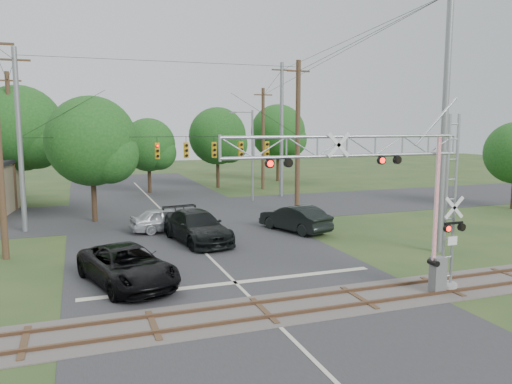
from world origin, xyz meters
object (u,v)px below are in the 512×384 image
object	(u,v)px
car_dark	(197,227)
sedan_silver	(166,219)
pickup_black	(127,266)
crossing_gantry	(389,187)
streetlight	(251,151)
traffic_signal_span	(184,142)

from	to	relation	value
car_dark	sedan_silver	xyz separation A→B (m)	(-1.18, 3.55, -0.13)
pickup_black	car_dark	xyz separation A→B (m)	(4.59, 6.69, 0.07)
car_dark	sedan_silver	size ratio (longest dim) A/B	1.36
crossing_gantry	sedan_silver	distance (m)	16.96
crossing_gantry	streetlight	xyz separation A→B (m)	(3.39, 25.74, 0.07)
car_dark	pickup_black	bearing A→B (deg)	-134.04
crossing_gantry	traffic_signal_span	world-z (taller)	traffic_signal_span
crossing_gantry	pickup_black	distance (m)	11.27
crossing_gantry	car_dark	size ratio (longest dim) A/B	1.64
crossing_gantry	streetlight	size ratio (longest dim) A/B	1.26
pickup_black	streetlight	size ratio (longest dim) A/B	0.74
sedan_silver	crossing_gantry	bearing A→B (deg)	-166.77
traffic_signal_span	sedan_silver	bearing A→B (deg)	-122.34
traffic_signal_span	streetlight	distance (m)	10.56
car_dark	sedan_silver	world-z (taller)	car_dark
pickup_black	traffic_signal_span	bearing A→B (deg)	51.91
car_dark	streetlight	size ratio (longest dim) A/B	0.77
car_dark	sedan_silver	bearing A→B (deg)	98.84
crossing_gantry	car_dark	distance (m)	13.30
traffic_signal_span	car_dark	bearing A→B (deg)	-95.74
traffic_signal_span	sedan_silver	world-z (taller)	traffic_signal_span
traffic_signal_span	sedan_silver	xyz separation A→B (m)	(-1.83, -2.89, -4.81)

